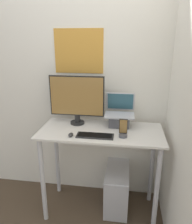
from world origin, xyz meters
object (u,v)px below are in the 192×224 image
(monitor, at_px, (77,99))
(mouse, at_px, (71,135))
(cell_phone, at_px, (123,132))
(computer_tower, at_px, (117,187))
(keyboard, at_px, (95,136))
(laptop, at_px, (119,117))

(monitor, bearing_deg, mouse, -87.83)
(monitor, height_order, cell_phone, monitor)
(mouse, bearing_deg, computer_tower, 32.56)
(keyboard, xyz_separation_m, mouse, (-0.21, -0.03, 0.01))
(cell_phone, distance_m, computer_tower, 0.77)
(keyboard, bearing_deg, laptop, 55.60)
(laptop, xyz_separation_m, cell_phone, (0.04, -0.26, -0.04))
(mouse, bearing_deg, keyboard, 7.45)
(keyboard, distance_m, cell_phone, 0.25)
(monitor, height_order, mouse, monitor)
(monitor, bearing_deg, computer_tower, -6.38)
(laptop, bearing_deg, mouse, -142.23)
(laptop, xyz_separation_m, keyboard, (-0.20, -0.29, -0.08))
(laptop, distance_m, mouse, 0.53)
(laptop, distance_m, monitor, 0.45)
(monitor, height_order, computer_tower, monitor)
(keyboard, relative_size, mouse, 4.84)
(laptop, distance_m, keyboard, 0.36)
(laptop, distance_m, computer_tower, 0.78)
(mouse, height_order, computer_tower, mouse)
(keyboard, xyz_separation_m, cell_phone, (0.24, 0.03, 0.04))
(keyboard, distance_m, computer_tower, 0.77)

